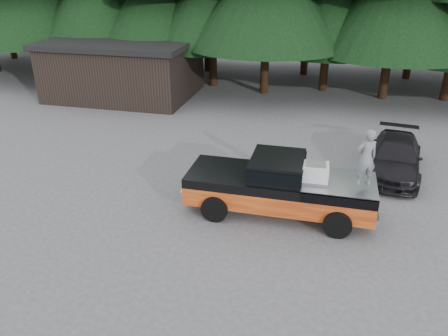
% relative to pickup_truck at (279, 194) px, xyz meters
% --- Properties ---
extents(ground, '(120.00, 120.00, 0.00)m').
position_rel_pickup_truck_xyz_m(ground, '(-1.73, -0.52, -0.67)').
color(ground, '#4B4A4D').
rests_on(ground, ground).
extents(pickup_truck, '(6.00, 2.04, 1.33)m').
position_rel_pickup_truck_xyz_m(pickup_truck, '(0.00, 0.00, 0.00)').
color(pickup_truck, orange).
rests_on(pickup_truck, ground).
extents(truck_cab, '(1.66, 1.90, 0.59)m').
position_rel_pickup_truck_xyz_m(truck_cab, '(-0.10, 0.00, 0.96)').
color(truck_cab, black).
rests_on(truck_cab, pickup_truck).
extents(air_compressor, '(0.80, 0.68, 0.53)m').
position_rel_pickup_truck_xyz_m(air_compressor, '(1.06, -0.17, 0.93)').
color(air_compressor, silver).
rests_on(air_compressor, pickup_truck).
extents(man_on_bed, '(0.75, 0.64, 1.74)m').
position_rel_pickup_truck_xyz_m(man_on_bed, '(2.46, -0.06, 1.54)').
color(man_on_bed, slate).
rests_on(man_on_bed, pickup_truck).
extents(parked_car, '(2.40, 4.70, 1.30)m').
position_rel_pickup_truck_xyz_m(parked_car, '(3.90, 3.96, -0.01)').
color(parked_car, black).
rests_on(parked_car, ground).
extents(utility_building, '(8.40, 6.40, 3.30)m').
position_rel_pickup_truck_xyz_m(utility_building, '(-10.73, 11.48, 1.00)').
color(utility_building, black).
rests_on(utility_building, ground).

